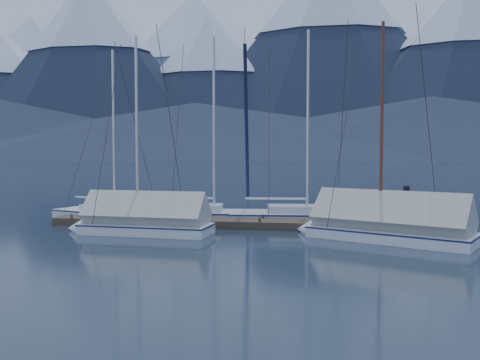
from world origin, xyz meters
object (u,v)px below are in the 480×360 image
sailboat_open_right (318,219)px  sailboat_covered_near (376,228)px  sailboat_open_left (122,217)px  sailboat_covered_far (135,223)px  person (407,204)px  sailboat_open_mid (225,217)px

sailboat_open_right → sailboat_covered_near: sailboat_open_right is taller
sailboat_open_left → sailboat_covered_far: (2.15, -3.94, 0.28)m
sailboat_open_left → sailboat_covered_near: 12.86m
sailboat_open_left → person: size_ratio=5.70×
person → sailboat_open_right: bearing=42.2°
sailboat_covered_far → sailboat_open_right: bearing=31.1°
sailboat_open_mid → person: 8.88m
sailboat_open_mid → sailboat_covered_far: bearing=-123.6°
sailboat_open_mid → sailboat_open_right: bearing=1.0°
sailboat_open_mid → sailboat_covered_near: bearing=-33.5°
sailboat_open_right → sailboat_covered_far: sailboat_open_right is taller
sailboat_open_mid → sailboat_covered_far: (-3.07, -4.62, 0.27)m
sailboat_covered_near → sailboat_covered_far: 10.07m
sailboat_open_left → person: bearing=-5.3°
sailboat_covered_near → person: (1.61, 2.70, 0.70)m
sailboat_open_mid → sailboat_covered_near: sailboat_open_mid is taller
sailboat_covered_far → sailboat_open_mid: bearing=56.4°
sailboat_covered_far → person: bearing=12.9°
sailboat_open_mid → sailboat_open_right: (4.72, 0.08, 0.00)m
sailboat_open_right → sailboat_covered_far: 9.10m
person → sailboat_open_left: bearing=64.4°
sailboat_open_right → sailboat_covered_near: 5.25m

